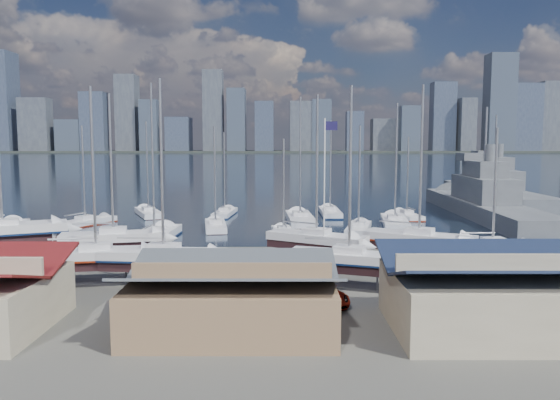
{
  "coord_description": "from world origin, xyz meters",
  "views": [
    {
      "loc": [
        2.86,
        -57.45,
        11.1
      ],
      "look_at": [
        2.8,
        8.0,
        4.22
      ],
      "focal_mm": 35.0,
      "sensor_mm": 36.0,
      "label": 1
    }
  ],
  "objects_px": {
    "sailboat_cradle_0": "(3,233)",
    "naval_ship_east": "(483,205)",
    "car_a": "(31,289)",
    "flagpole": "(326,181)",
    "naval_ship_west": "(493,192)"
  },
  "relations": [
    {
      "from": "flagpole",
      "to": "naval_ship_east",
      "type": "bearing_deg",
      "value": 51.49
    },
    {
      "from": "sailboat_cradle_0",
      "to": "flagpole",
      "type": "relative_size",
      "value": 1.45
    },
    {
      "from": "car_a",
      "to": "flagpole",
      "type": "distance_m",
      "value": 25.24
    },
    {
      "from": "naval_ship_east",
      "to": "car_a",
      "type": "xyz_separation_m",
      "value": [
        -48.47,
        -44.25,
        -0.91
      ]
    },
    {
      "from": "naval_ship_west",
      "to": "flagpole",
      "type": "xyz_separation_m",
      "value": [
        -37.07,
        -56.24,
        6.06
      ]
    },
    {
      "from": "naval_ship_east",
      "to": "flagpole",
      "type": "xyz_separation_m",
      "value": [
        -26.7,
        -33.55,
        6.06
      ]
    },
    {
      "from": "naval_ship_east",
      "to": "car_a",
      "type": "distance_m",
      "value": 65.64
    },
    {
      "from": "sailboat_cradle_0",
      "to": "car_a",
      "type": "relative_size",
      "value": 4.31
    },
    {
      "from": "naval_ship_east",
      "to": "naval_ship_west",
      "type": "bearing_deg",
      "value": -22.96
    },
    {
      "from": "sailboat_cradle_0",
      "to": "naval_ship_east",
      "type": "xyz_separation_m",
      "value": [
        58.19,
        28.83,
        -0.57
      ]
    },
    {
      "from": "sailboat_cradle_0",
      "to": "naval_ship_east",
      "type": "relative_size",
      "value": 0.44
    },
    {
      "from": "naval_ship_east",
      "to": "flagpole",
      "type": "relative_size",
      "value": 3.27
    },
    {
      "from": "car_a",
      "to": "sailboat_cradle_0",
      "type": "bearing_deg",
      "value": 119.11
    },
    {
      "from": "sailboat_cradle_0",
      "to": "naval_ship_west",
      "type": "bearing_deg",
      "value": 13.06
    },
    {
      "from": "car_a",
      "to": "flagpole",
      "type": "height_order",
      "value": "flagpole"
    }
  ]
}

